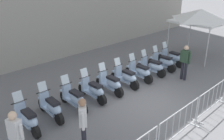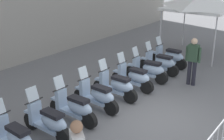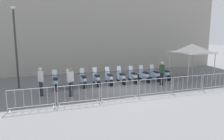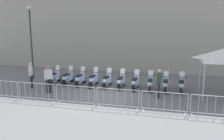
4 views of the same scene
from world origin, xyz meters
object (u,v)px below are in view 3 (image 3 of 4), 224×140
object	(u,v)px
motorcycle_8	(155,75)
barrier_segment_0	(32,99)
barrier_segment_1	(79,95)
officer_near_row_end	(162,72)
motorcycle_9	(165,74)
motorcycle_2	(83,80)
motorcycle_1	(70,81)
motorcycle_0	(55,82)
motorcycle_3	(97,79)
street_lamp	(15,40)
motorcycle_5	(121,78)
officer_mid_plaza	(71,80)
barrier_segment_5	(216,82)
canopy_tent	(192,49)
barrier_segment_3	(156,87)
barrier_segment_4	(188,84)
motorcycle_7	(145,76)
officer_by_barriers	(41,80)
barrier_segment_2	(120,91)
motorcycle_6	(133,77)
motorcycle_4	(109,78)

from	to	relation	value
motorcycle_8	barrier_segment_0	distance (m)	9.88
barrier_segment_1	officer_near_row_end	size ratio (longest dim) A/B	1.28
motorcycle_9	motorcycle_2	bearing A→B (deg)	-178.88
motorcycle_1	motorcycle_0	bearing A→B (deg)	-172.32
motorcycle_2	motorcycle_3	bearing A→B (deg)	2.44
motorcycle_8	street_lamp	size ratio (longest dim) A/B	0.32
motorcycle_5	motorcycle_9	distance (m)	3.87
motorcycle_0	officer_mid_plaza	xyz separation A→B (m)	(0.77, -2.05, 0.53)
barrier_segment_5	canopy_tent	size ratio (longest dim) A/B	0.76
street_lamp	officer_mid_plaza	distance (m)	5.01
barrier_segment_5	motorcycle_5	bearing A→B (deg)	145.37
barrier_segment_3	motorcycle_3	bearing A→B (deg)	125.30
barrier_segment_4	officer_near_row_end	world-z (taller)	officer_near_row_end
officer_near_row_end	canopy_tent	size ratio (longest dim) A/B	0.59
motorcycle_8	barrier_segment_4	bearing A→B (deg)	-88.06
motorcycle_3	motorcycle_8	xyz separation A→B (m)	(4.84, 0.00, 0.00)
motorcycle_7	officer_by_barriers	bearing A→B (deg)	-169.12
motorcycle_8	barrier_segment_5	xyz separation A→B (m)	(2.43, -3.70, 0.07)
officer_by_barriers	barrier_segment_2	bearing A→B (deg)	-28.80
motorcycle_3	barrier_segment_4	bearing A→B (deg)	-36.88
motorcycle_6	motorcycle_8	bearing A→B (deg)	1.08
motorcycle_3	motorcycle_5	world-z (taller)	same
street_lamp	officer_mid_plaza	xyz separation A→B (m)	(3.14, -3.13, -2.34)
motorcycle_3	motorcycle_7	size ratio (longest dim) A/B	1.00
barrier_segment_2	motorcycle_3	bearing A→B (deg)	95.41
motorcycle_7	officer_near_row_end	world-z (taller)	officer_near_row_end
officer_mid_plaza	canopy_tent	world-z (taller)	canopy_tent
motorcycle_2	barrier_segment_3	distance (m)	5.20
motorcycle_1	officer_by_barriers	distance (m)	2.46
officer_near_row_end	motorcycle_7	bearing A→B (deg)	114.79
officer_near_row_end	motorcycle_3	bearing A→B (deg)	162.42
canopy_tent	barrier_segment_4	bearing A→B (deg)	-131.49
motorcycle_9	barrier_segment_1	bearing A→B (deg)	-153.13
motorcycle_1	barrier_segment_5	bearing A→B (deg)	-21.86
motorcycle_7	motorcycle_4	bearing A→B (deg)	179.64
motorcycle_5	barrier_segment_0	bearing A→B (deg)	-148.01
barrier_segment_3	barrier_segment_4	xyz separation A→B (m)	(2.30, 0.04, 0.00)
barrier_segment_0	officer_mid_plaza	size ratio (longest dim) A/B	1.28
barrier_segment_2	motorcycle_6	bearing A→B (deg)	55.97
motorcycle_1	motorcycle_3	world-z (taller)	same
motorcycle_2	motorcycle_8	distance (m)	5.81
motorcycle_3	motorcycle_8	world-z (taller)	same
motorcycle_2	officer_mid_plaza	size ratio (longest dim) A/B	1.00
barrier_segment_5	barrier_segment_4	bearing A→B (deg)	-179.12
motorcycle_3	barrier_segment_0	distance (m)	5.75
motorcycle_8	officer_near_row_end	distance (m)	1.56
motorcycle_5	barrier_segment_5	distance (m)	6.49
motorcycle_5	motorcycle_7	bearing A→B (deg)	-0.60
motorcycle_6	barrier_segment_3	world-z (taller)	motorcycle_6
motorcycle_0	motorcycle_6	size ratio (longest dim) A/B	1.00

